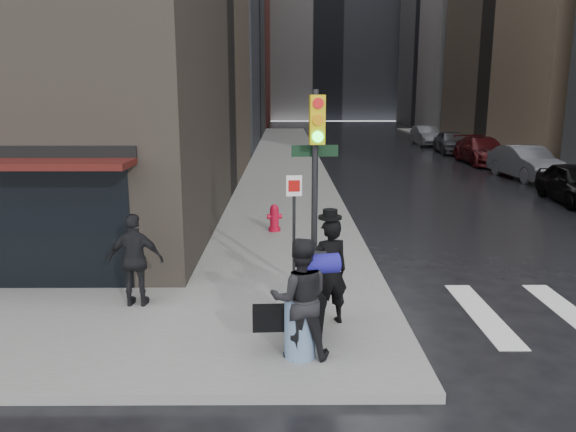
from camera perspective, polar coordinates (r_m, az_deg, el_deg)
name	(u,v)px	position (r m, az deg, el deg)	size (l,w,h in m)	color
ground	(288,338)	(9.31, -0.01, -12.28)	(140.00, 140.00, 0.00)	black
sidewalk_left	(285,154)	(35.66, -0.28, 6.28)	(4.00, 50.00, 0.15)	slate
sidewalk_right	(498,154)	(38.15, 20.56, 5.90)	(3.00, 50.00, 0.15)	slate
bldg_left_far	(176,14)	(72.22, -11.34, 19.44)	(22.00, 20.00, 26.00)	#55251D
bldg_right_far	(515,15)	(71.90, 22.08, 18.44)	(22.00, 20.00, 25.00)	gray
bldg_distant	(326,8)	(87.51, 3.85, 20.35)	(40.00, 12.00, 32.00)	gray
man_overcoat	(325,278)	(9.11, 3.77, -6.30)	(0.99, 1.26, 1.96)	black
man_jeans	(300,298)	(8.04, 1.19, -8.35)	(1.28, 0.71, 1.78)	black
man_greycoat	(136,260)	(10.33, -15.22, -4.35)	(1.00, 0.44, 1.68)	black
traffic_light	(314,166)	(10.12, 2.64, 5.09)	(0.95, 0.47, 3.80)	black
fire_hydrant	(274,219)	(15.46, -1.39, -0.32)	(0.43, 0.33, 0.75)	#A90A23
parked_car_1	(576,183)	(22.66, 27.21, 2.97)	(1.67, 4.15, 1.42)	black
parked_car_2	(526,163)	(27.96, 23.02, 5.01)	(1.61, 4.62, 1.52)	#535358
parked_car_3	(482,150)	(33.18, 19.13, 6.31)	(2.10, 5.17, 1.50)	#440D10
parked_car_4	(451,142)	(38.51, 16.23, 7.24)	(1.74, 4.33, 1.48)	#3B3B40
parked_car_5	(426,136)	(43.89, 13.87, 7.93)	(1.53, 4.40, 1.45)	#4D4E53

